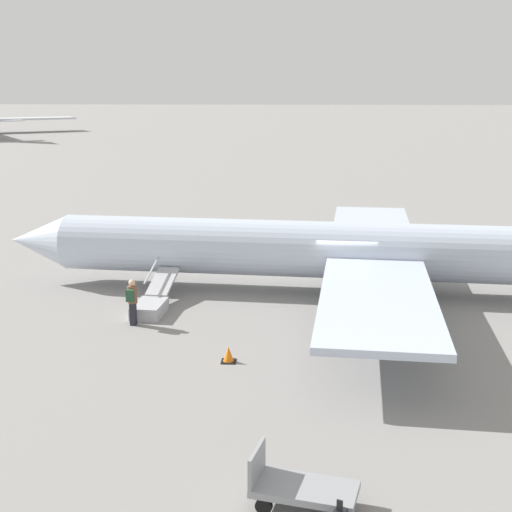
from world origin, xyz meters
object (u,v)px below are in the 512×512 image
Objects in this scene: boarding_stairs at (152,303)px; luggage_cart at (299,487)px; airplane_main at (366,251)px; passenger at (132,299)px.

luggage_cart is at bearing -151.41° from boarding_stairs.
passenger is (9.00, 4.62, -0.89)m from airplane_main.
airplane_main is at bearing -57.93° from passenger.
luggage_cart is (2.88, 16.07, -1.43)m from airplane_main.
passenger is 12.99m from luggage_cart.
boarding_stairs is 2.35× the size of passenger.
boarding_stairs is at bearing -53.17° from luggage_cart.
passenger is at bearing -48.69° from luggage_cart.
passenger is at bearing 170.66° from boarding_stairs.
boarding_stairs is 1.77m from passenger.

